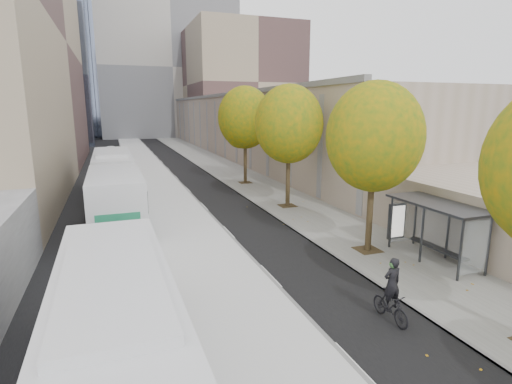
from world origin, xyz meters
name	(u,v)px	position (x,y,z in m)	size (l,w,h in m)	color
bus_platform	(153,180)	(-3.88, 35.00, 0.07)	(4.25, 150.00, 0.15)	silver
sidewalk	(238,176)	(4.12, 35.00, 0.04)	(4.75, 150.00, 0.08)	slate
building_tan	(251,123)	(15.50, 64.00, 4.00)	(18.00, 92.00, 8.00)	gray
building_far_block	(167,70)	(6.00, 96.00, 15.00)	(30.00, 18.00, 30.00)	#A6A098
bus_shelter	(441,212)	(5.69, 10.96, 2.19)	(1.90, 4.40, 2.53)	#383A3F
tree_c	(374,137)	(3.60, 13.00, 5.25)	(4.20, 4.20, 7.28)	#302212
tree_d	(289,124)	(3.60, 22.00, 5.47)	(4.40, 4.40, 7.60)	#302212
tree_e	(245,118)	(3.60, 31.00, 5.69)	(4.60, 4.60, 7.92)	#302212
bus_far	(114,181)	(-7.21, 26.30, 1.71)	(2.88, 18.77, 3.13)	silver
cyclist	(391,298)	(0.59, 7.58, 0.77)	(0.61, 1.63, 2.07)	black
distant_car	(112,150)	(-7.26, 58.79, 0.61)	(1.44, 3.58, 1.22)	white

